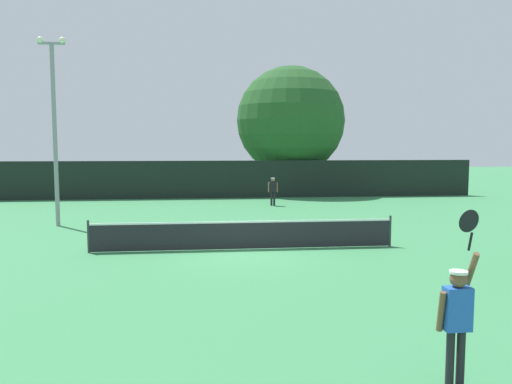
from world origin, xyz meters
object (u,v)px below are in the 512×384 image
(player_serving, at_px, (457,310))
(light_pole, at_px, (54,120))
(parked_car_near, at_px, (182,181))
(tennis_ball, at_px, (316,236))
(player_receiving, at_px, (273,189))
(parked_car_mid, at_px, (299,178))
(large_tree, at_px, (291,121))

(player_serving, relative_size, light_pole, 0.32)
(light_pole, distance_m, parked_car_near, 16.94)
(tennis_ball, xyz_separation_m, light_pole, (-10.55, 3.85, 4.54))
(player_serving, distance_m, player_receiving, 21.85)
(player_receiving, bearing_deg, tennis_ball, 91.42)
(tennis_ball, xyz_separation_m, parked_car_near, (-5.88, 19.68, 0.74))
(tennis_ball, height_order, parked_car_mid, parked_car_mid)
(light_pole, distance_m, large_tree, 18.78)
(tennis_ball, xyz_separation_m, large_tree, (2.11, 17.71, 5.24))
(player_serving, height_order, parked_car_near, player_serving)
(player_serving, height_order, large_tree, large_tree)
(tennis_ball, distance_m, parked_car_near, 20.55)
(large_tree, relative_size, parked_car_near, 2.11)
(player_serving, bearing_deg, parked_car_near, 99.43)
(parked_car_mid, bearing_deg, player_receiving, -111.75)
(player_serving, distance_m, light_pole, 18.82)
(light_pole, height_order, parked_car_near, light_pole)
(tennis_ball, relative_size, light_pole, 0.01)
(player_receiving, height_order, parked_car_mid, parked_car_mid)
(light_pole, relative_size, parked_car_mid, 1.86)
(player_receiving, distance_m, parked_car_near, 11.14)
(player_receiving, height_order, parked_car_near, parked_car_near)
(player_receiving, xyz_separation_m, tennis_ball, (0.25, -10.07, -0.95))
(player_serving, distance_m, tennis_ball, 11.85)
(player_receiving, bearing_deg, parked_car_mid, -107.92)
(light_pole, xyz_separation_m, large_tree, (12.66, 13.85, 0.69))
(light_pole, xyz_separation_m, parked_car_near, (4.67, 15.83, -3.80))
(large_tree, distance_m, parked_car_mid, 6.61)
(parked_car_near, bearing_deg, light_pole, -111.53)
(player_serving, distance_m, parked_car_mid, 34.35)
(light_pole, bearing_deg, large_tree, 47.58)
(player_serving, bearing_deg, tennis_ball, 86.81)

